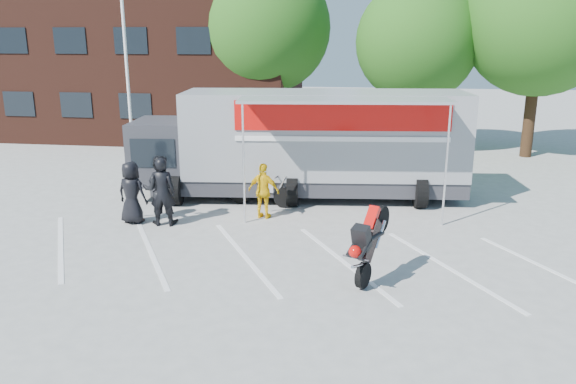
% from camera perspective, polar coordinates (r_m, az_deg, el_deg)
% --- Properties ---
extents(ground, '(100.00, 100.00, 0.00)m').
position_cam_1_polar(ground, '(12.90, -6.29, -8.10)').
color(ground, '#A9A9A4').
rests_on(ground, ground).
extents(parking_bay_lines, '(18.09, 13.33, 0.01)m').
position_cam_1_polar(parking_bay_lines, '(13.79, -5.24, -6.45)').
color(parking_bay_lines, white).
rests_on(parking_bay_lines, ground).
extents(office_building, '(18.00, 8.00, 7.00)m').
position_cam_1_polar(office_building, '(32.25, -15.90, 11.93)').
color(office_building, '#401D14').
rests_on(office_building, ground).
extents(flagpole, '(1.61, 0.12, 8.00)m').
position_cam_1_polar(flagpole, '(23.37, -15.66, 14.67)').
color(flagpole, white).
rests_on(flagpole, ground).
extents(tree_left, '(6.12, 6.12, 8.64)m').
position_cam_1_polar(tree_left, '(27.90, -2.19, 16.29)').
color(tree_left, '#382314').
rests_on(tree_left, ground).
extents(tree_mid, '(5.44, 5.44, 7.68)m').
position_cam_1_polar(tree_mid, '(26.49, 12.97, 14.63)').
color(tree_mid, '#382314').
rests_on(tree_mid, ground).
extents(tree_right, '(6.46, 6.46, 9.12)m').
position_cam_1_polar(tree_right, '(26.83, 24.29, 15.70)').
color(tree_right, '#382314').
rests_on(tree_right, ground).
extents(transporter_truck, '(11.43, 6.39, 3.48)m').
position_cam_1_polar(transporter_truck, '(18.70, 2.07, -0.52)').
color(transporter_truck, gray).
rests_on(transporter_truck, ground).
extents(parked_motorcycle, '(2.25, 1.05, 1.13)m').
position_cam_1_polar(parked_motorcycle, '(17.78, -2.69, -1.37)').
color(parked_motorcycle, silver).
rests_on(parked_motorcycle, ground).
extents(stunt_bike_rider, '(1.32, 1.73, 1.84)m').
position_cam_1_polar(stunt_bike_rider, '(12.64, 8.80, -8.70)').
color(stunt_bike_rider, black).
rests_on(stunt_bike_rider, ground).
extents(spectator_leather_a, '(0.96, 0.72, 1.79)m').
position_cam_1_polar(spectator_leather_a, '(16.47, -15.59, -0.06)').
color(spectator_leather_a, black).
rests_on(spectator_leather_a, ground).
extents(spectator_leather_b, '(0.77, 0.56, 1.96)m').
position_cam_1_polar(spectator_leather_b, '(15.98, -12.65, -0.01)').
color(spectator_leather_b, black).
rests_on(spectator_leather_b, ground).
extents(spectator_leather_c, '(1.08, 0.91, 1.96)m').
position_cam_1_polar(spectator_leather_c, '(16.23, -12.89, 0.22)').
color(spectator_leather_c, black).
rests_on(spectator_leather_c, ground).
extents(spectator_hivis, '(1.02, 0.60, 1.64)m').
position_cam_1_polar(spectator_hivis, '(16.33, -2.48, 0.10)').
color(spectator_hivis, yellow).
rests_on(spectator_hivis, ground).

